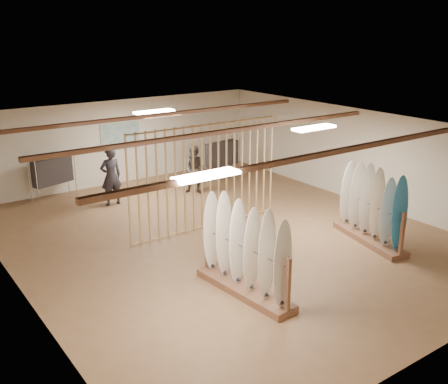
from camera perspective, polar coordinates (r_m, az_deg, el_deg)
floor at (r=13.37m, az=-0.00°, el=-4.90°), size 12.00×12.00×0.00m
ceiling at (r=12.56m, az=-0.00°, el=6.97°), size 12.00×12.00×0.00m
wall_back at (r=17.97m, az=-11.23°, el=5.38°), size 12.00×0.00×12.00m
wall_front at (r=9.04m, az=22.91°, el=-8.29°), size 12.00×0.00×12.00m
wall_left at (r=10.94m, az=-21.89°, el=-3.65°), size 0.00×12.00×12.00m
wall_right at (r=16.22m, az=14.57°, el=3.81°), size 0.00×12.00×12.00m
ceiling_slats at (r=12.58m, az=-0.00°, el=6.61°), size 9.50×6.12×0.10m
light_panels at (r=12.57m, az=-0.00°, el=6.70°), size 1.20×0.35×0.06m
bamboo_partition at (r=13.53m, az=-1.97°, el=1.65°), size 4.45×0.05×2.78m
poster at (r=17.91m, az=-11.24°, el=5.99°), size 1.40×0.03×0.90m
rack_left at (r=10.44m, az=2.25°, el=-7.65°), size 0.74×2.49×1.98m
rack_right at (r=13.34m, az=15.69°, el=-2.63°), size 1.06×2.43×1.91m
clothing_rack_a at (r=16.67m, az=-18.19°, el=2.20°), size 1.29×0.68×1.43m
clothing_rack_b at (r=17.89m, az=-0.23°, el=4.17°), size 1.35×0.53×1.45m
shopper_a at (r=15.78m, az=-12.23°, el=2.08°), size 0.74×0.52×1.99m
shopper_b at (r=16.54m, az=-3.15°, el=2.76°), size 1.07×1.06×1.75m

